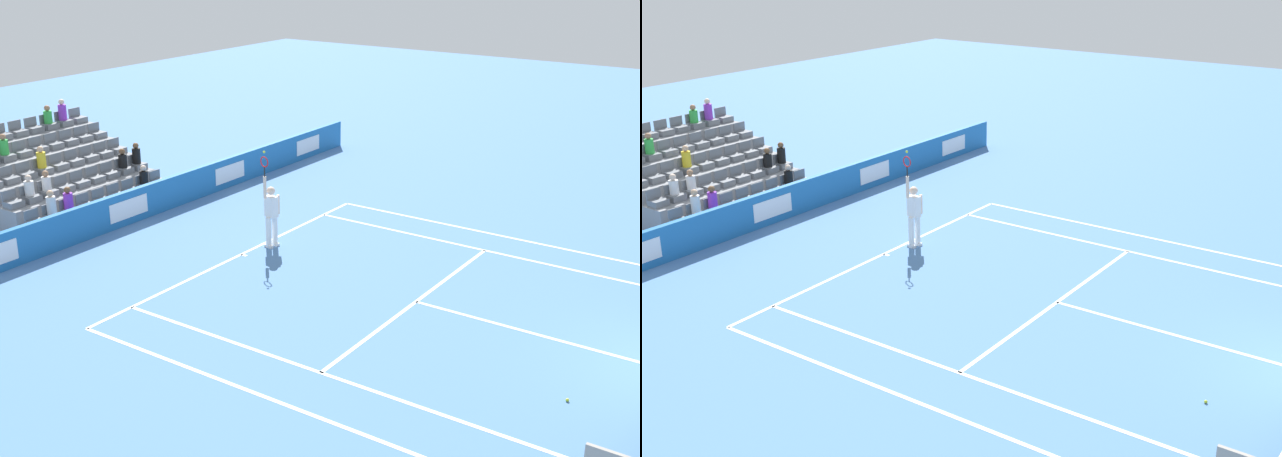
{
  "view_description": "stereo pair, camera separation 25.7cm",
  "coord_description": "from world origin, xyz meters",
  "views": [
    {
      "loc": [
        16.2,
        1.83,
        8.46
      ],
      "look_at": [
        -0.49,
        -9.57,
        1.1
      ],
      "focal_mm": 45.83,
      "sensor_mm": 36.0,
      "label": 1
    },
    {
      "loc": [
        16.06,
        2.04,
        8.46
      ],
      "look_at": [
        -0.49,
        -9.57,
        1.1
      ],
      "focal_mm": 45.83,
      "sensor_mm": 36.0,
      "label": 2
    }
  ],
  "objects": [
    {
      "name": "stadium_stand",
      "position": [
        -0.0,
        -19.96,
        0.82
      ],
      "size": [
        5.58,
        4.75,
        3.03
      ],
      "color": "gray",
      "rests_on": "ground"
    },
    {
      "name": "sponsor_barrier",
      "position": [
        0.0,
        -16.4,
        0.52
      ],
      "size": [
        23.81,
        0.22,
        1.04
      ],
      "color": "#1E66AD",
      "rests_on": "ground"
    },
    {
      "name": "line_centre_mark",
      "position": [
        0.0,
        -11.79,
        0.0
      ],
      "size": [
        0.1,
        0.2,
        0.01
      ],
      "primitive_type": "cube",
      "color": "white",
      "rests_on": "ground"
    },
    {
      "name": "line_centre_service",
      "position": [
        0.0,
        -3.2,
        0.0
      ],
      "size": [
        0.1,
        6.4,
        0.01
      ],
      "primitive_type": "cube",
      "color": "white",
      "rests_on": "ground"
    },
    {
      "name": "line_singles_sideline_left",
      "position": [
        4.12,
        -5.95,
        0.0
      ],
      "size": [
        0.1,
        11.89,
        0.01
      ],
      "primitive_type": "cube",
      "color": "white",
      "rests_on": "ground"
    },
    {
      "name": "loose_tennis_ball",
      "position": [
        2.34,
        -1.89,
        0.03
      ],
      "size": [
        0.07,
        0.07,
        0.07
      ],
      "primitive_type": "sphere",
      "color": "#D1E533",
      "rests_on": "ground"
    },
    {
      "name": "line_baseline",
      "position": [
        0.0,
        -11.89,
        0.0
      ],
      "size": [
        10.97,
        0.1,
        0.01
      ],
      "primitive_type": "cube",
      "color": "white",
      "rests_on": "ground"
    },
    {
      "name": "line_doubles_sideline_right",
      "position": [
        -5.49,
        -5.95,
        0.0
      ],
      "size": [
        0.1,
        11.89,
        0.01
      ],
      "primitive_type": "cube",
      "color": "white",
      "rests_on": "ground"
    },
    {
      "name": "line_doubles_sideline_left",
      "position": [
        5.49,
        -5.95,
        0.0
      ],
      "size": [
        0.1,
        11.89,
        0.01
      ],
      "primitive_type": "cube",
      "color": "white",
      "rests_on": "ground"
    },
    {
      "name": "line_service",
      "position": [
        0.0,
        -6.4,
        0.0
      ],
      "size": [
        8.23,
        0.1,
        0.01
      ],
      "primitive_type": "cube",
      "color": "white",
      "rests_on": "ground"
    },
    {
      "name": "tennis_player",
      "position": [
        -0.98,
        -11.57,
        0.99
      ],
      "size": [
        0.51,
        0.39,
        2.85
      ],
      "color": "white",
      "rests_on": "ground"
    },
    {
      "name": "line_singles_sideline_right",
      "position": [
        -4.12,
        -5.95,
        0.0
      ],
      "size": [
        0.1,
        11.89,
        0.01
      ],
      "primitive_type": "cube",
      "color": "white",
      "rests_on": "ground"
    }
  ]
}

